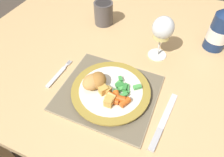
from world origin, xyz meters
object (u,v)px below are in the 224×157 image
object	(u,v)px
drinking_cup	(104,13)
table_knife	(162,125)
wine_glass	(163,30)
dining_table	(131,61)
dinner_plate	(111,91)
fork	(58,75)
bottle	(221,28)

from	to	relation	value
drinking_cup	table_knife	bearing A→B (deg)	-47.69
table_knife	wine_glass	size ratio (longest dim) A/B	1.28
dining_table	drinking_cup	xyz separation A→B (m)	(-0.17, 0.10, 0.13)
wine_glass	drinking_cup	world-z (taller)	wine_glass
dinner_plate	table_knife	distance (m)	0.18
dining_table	fork	xyz separation A→B (m)	(-0.18, -0.26, 0.09)
dining_table	wine_glass	bearing A→B (deg)	-9.26
fork	bottle	world-z (taller)	bottle
dinner_plate	wine_glass	bearing A→B (deg)	69.69
table_knife	bottle	bearing A→B (deg)	76.35
dinner_plate	bottle	bearing A→B (deg)	53.29
wine_glass	drinking_cup	xyz separation A→B (m)	(-0.28, 0.12, -0.06)
dining_table	drinking_cup	distance (m)	0.24
dining_table	wine_glass	xyz separation A→B (m)	(0.10, -0.02, 0.20)
dining_table	fork	bearing A→B (deg)	-125.88
drinking_cup	fork	bearing A→B (deg)	-91.96
wine_glass	drinking_cup	bearing A→B (deg)	157.11
dining_table	bottle	size ratio (longest dim) A/B	5.30
dinner_plate	table_knife	size ratio (longest dim) A/B	1.19
fork	bottle	size ratio (longest dim) A/B	0.59
table_knife	bottle	size ratio (longest dim) A/B	0.88
dinner_plate	bottle	size ratio (longest dim) A/B	1.04
table_knife	drinking_cup	size ratio (longest dim) A/B	2.16
table_knife	drinking_cup	bearing A→B (deg)	132.31
table_knife	drinking_cup	world-z (taller)	drinking_cup
fork	bottle	distance (m)	0.61
dinner_plate	fork	world-z (taller)	dinner_plate
wine_glass	dinner_plate	bearing A→B (deg)	-110.31
table_knife	bottle	xyz separation A→B (m)	(0.10, 0.42, 0.08)
wine_glass	bottle	distance (m)	0.23
fork	table_knife	xyz separation A→B (m)	(0.38, -0.05, 0.00)
dining_table	fork	world-z (taller)	fork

